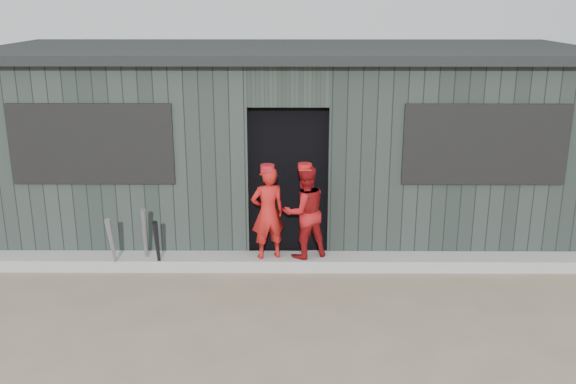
{
  "coord_description": "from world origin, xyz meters",
  "views": [
    {
      "loc": [
        0.04,
        -5.66,
        3.24
      ],
      "look_at": [
        0.0,
        1.8,
        1.0
      ],
      "focal_mm": 40.0,
      "sensor_mm": 36.0,
      "label": 1
    }
  ],
  "objects_px": {
    "bat_mid": "(145,239)",
    "dugout": "(289,140)",
    "player_grey_back": "(318,208)",
    "player_red_right": "(304,212)",
    "player_red_left": "(268,213)",
    "bat_left": "(112,246)",
    "bat_right": "(158,247)"
  },
  "relations": [
    {
      "from": "player_red_left",
      "to": "player_grey_back",
      "type": "bearing_deg",
      "value": -156.99
    },
    {
      "from": "player_grey_back",
      "to": "bat_mid",
      "type": "bearing_deg",
      "value": 13.25
    },
    {
      "from": "player_red_right",
      "to": "player_grey_back",
      "type": "height_order",
      "value": "player_red_right"
    },
    {
      "from": "dugout",
      "to": "player_grey_back",
      "type": "bearing_deg",
      "value": -71.16
    },
    {
      "from": "player_red_right",
      "to": "player_grey_back",
      "type": "bearing_deg",
      "value": -133.12
    },
    {
      "from": "player_red_left",
      "to": "dugout",
      "type": "xyz_separation_m",
      "value": [
        0.25,
        1.71,
        0.55
      ]
    },
    {
      "from": "player_red_right",
      "to": "dugout",
      "type": "bearing_deg",
      "value": -106.49
    },
    {
      "from": "bat_right",
      "to": "bat_left",
      "type": "bearing_deg",
      "value": -175.73
    },
    {
      "from": "player_red_right",
      "to": "dugout",
      "type": "xyz_separation_m",
      "value": [
        -0.2,
        1.67,
        0.55
      ]
    },
    {
      "from": "player_red_right",
      "to": "dugout",
      "type": "distance_m",
      "value": 1.77
    },
    {
      "from": "player_red_left",
      "to": "bat_left",
      "type": "bearing_deg",
      "value": -11.42
    },
    {
      "from": "player_grey_back",
      "to": "dugout",
      "type": "height_order",
      "value": "dugout"
    },
    {
      "from": "bat_left",
      "to": "dugout",
      "type": "xyz_separation_m",
      "value": [
        2.13,
        1.93,
        0.9
      ]
    },
    {
      "from": "bat_left",
      "to": "player_red_left",
      "type": "height_order",
      "value": "player_red_left"
    },
    {
      "from": "player_red_left",
      "to": "bat_mid",
      "type": "bearing_deg",
      "value": -15.23
    },
    {
      "from": "bat_mid",
      "to": "player_red_right",
      "type": "xyz_separation_m",
      "value": [
        1.96,
        0.11,
        0.32
      ]
    },
    {
      "from": "bat_mid",
      "to": "dugout",
      "type": "height_order",
      "value": "dugout"
    },
    {
      "from": "player_red_right",
      "to": "player_grey_back",
      "type": "xyz_separation_m",
      "value": [
        0.19,
        0.53,
        -0.12
      ]
    },
    {
      "from": "bat_mid",
      "to": "player_grey_back",
      "type": "relative_size",
      "value": 0.7
    },
    {
      "from": "bat_left",
      "to": "dugout",
      "type": "bearing_deg",
      "value": 42.26
    },
    {
      "from": "bat_mid",
      "to": "player_red_left",
      "type": "height_order",
      "value": "player_red_left"
    },
    {
      "from": "bat_left",
      "to": "bat_mid",
      "type": "height_order",
      "value": "bat_mid"
    },
    {
      "from": "player_red_left",
      "to": "player_red_right",
      "type": "relative_size",
      "value": 0.99
    },
    {
      "from": "player_grey_back",
      "to": "player_red_right",
      "type": "bearing_deg",
      "value": 66.97
    },
    {
      "from": "player_red_right",
      "to": "dugout",
      "type": "height_order",
      "value": "dugout"
    },
    {
      "from": "player_grey_back",
      "to": "dugout",
      "type": "xyz_separation_m",
      "value": [
        -0.39,
        1.15,
        0.67
      ]
    },
    {
      "from": "bat_mid",
      "to": "bat_right",
      "type": "distance_m",
      "value": 0.21
    },
    {
      "from": "bat_mid",
      "to": "bat_right",
      "type": "xyz_separation_m",
      "value": [
        0.17,
        -0.11,
        -0.06
      ]
    },
    {
      "from": "bat_right",
      "to": "player_red_right",
      "type": "bearing_deg",
      "value": 6.99
    },
    {
      "from": "player_grey_back",
      "to": "dugout",
      "type": "relative_size",
      "value": 0.15
    },
    {
      "from": "bat_right",
      "to": "player_red_right",
      "type": "xyz_separation_m",
      "value": [
        1.79,
        0.22,
        0.38
      ]
    },
    {
      "from": "dugout",
      "to": "bat_mid",
      "type": "bearing_deg",
      "value": -134.56
    }
  ]
}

